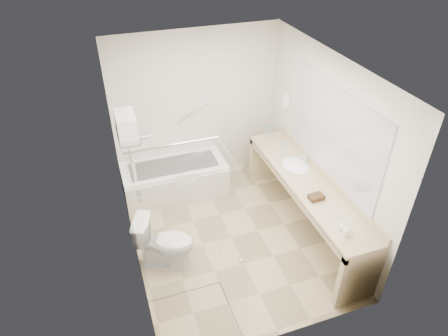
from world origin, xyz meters
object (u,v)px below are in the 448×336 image
object	(u,v)px
bathtub	(175,180)
toilet	(165,243)
amenity_basket	(316,197)
vanity_counter	(306,193)
water_bottle_left	(284,150)

from	to	relation	value
bathtub	toilet	size ratio (longest dim) A/B	2.16
amenity_basket	bathtub	bearing A→B (deg)	129.26
vanity_counter	amenity_basket	distance (m)	0.45
bathtub	vanity_counter	distance (m)	2.09
bathtub	toilet	distance (m)	1.47
vanity_counter	water_bottle_left	world-z (taller)	water_bottle_left
bathtub	amenity_basket	xyz separation A→B (m)	(1.44, -1.76, 0.61)
amenity_basket	water_bottle_left	xyz separation A→B (m)	(0.06, 1.03, 0.07)
amenity_basket	water_bottle_left	bearing A→B (deg)	86.86
amenity_basket	water_bottle_left	size ratio (longest dim) A/B	0.85
bathtub	toilet	bearing A→B (deg)	-107.83
water_bottle_left	amenity_basket	bearing A→B (deg)	-93.14
vanity_counter	amenity_basket	size ratio (longest dim) A/B	14.35
bathtub	amenity_basket	bearing A→B (deg)	-50.74
vanity_counter	bathtub	bearing A→B (deg)	137.65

